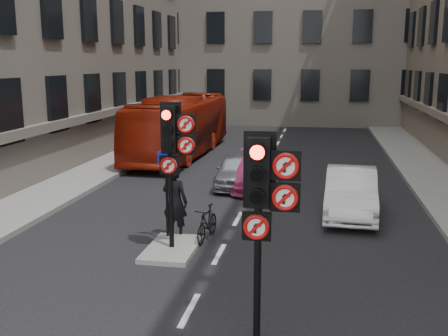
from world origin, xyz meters
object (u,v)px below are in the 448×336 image
(motorcyclist, at_px, (175,202))
(signal_far, at_px, (173,144))
(car_white, at_px, (351,192))
(car_silver, at_px, (236,170))
(info_sign, at_px, (166,182))
(bus_red, at_px, (180,126))
(motorcycle, at_px, (207,223))
(car_pink, at_px, (256,171))
(signal_near, at_px, (264,195))

(motorcyclist, bearing_deg, signal_far, 117.45)
(car_white, distance_m, motorcyclist, 5.62)
(car_silver, xyz_separation_m, info_sign, (-0.82, -6.44, 0.99))
(bus_red, xyz_separation_m, info_sign, (2.97, -12.49, 0.10))
(motorcycle, distance_m, motorcyclist, 1.03)
(car_pink, xyz_separation_m, bus_red, (-4.54, 6.05, 0.89))
(car_silver, distance_m, info_sign, 6.57)
(car_pink, relative_size, motorcycle, 2.71)
(bus_red, relative_size, motorcycle, 7.03)
(signal_far, bearing_deg, car_pink, 80.86)
(signal_near, bearing_deg, info_sign, 122.45)
(motorcyclist, bearing_deg, motorcycle, -171.32)
(motorcycle, relative_size, motorcyclist, 0.77)
(bus_red, xyz_separation_m, motorcycle, (3.99, -12.22, -1.03))
(signal_near, height_order, signal_far, signal_far)
(signal_far, distance_m, motorcyclist, 2.04)
(signal_far, distance_m, bus_red, 13.71)
(signal_near, distance_m, signal_far, 4.77)
(car_white, height_order, motorcycle, car_white)
(signal_far, height_order, bus_red, signal_far)
(bus_red, distance_m, motorcyclist, 12.56)
(car_pink, distance_m, motorcycle, 6.20)
(car_silver, xyz_separation_m, car_white, (4.04, -3.08, 0.10))
(car_white, height_order, car_pink, car_white)
(car_silver, height_order, car_white, car_white)
(motorcycle, bearing_deg, signal_far, -113.92)
(motorcycle, xyz_separation_m, motorcyclist, (-0.89, 0.06, 0.53))
(signal_near, bearing_deg, car_silver, 101.12)
(car_pink, xyz_separation_m, motorcycle, (-0.55, -6.17, -0.14))
(car_pink, distance_m, info_sign, 6.70)
(signal_far, xyz_separation_m, info_sign, (-0.41, 0.74, -1.11))
(car_pink, bearing_deg, signal_near, -86.91)
(car_pink, height_order, motorcycle, car_pink)
(car_silver, height_order, bus_red, bus_red)
(car_silver, xyz_separation_m, motorcycle, (0.20, -6.17, -0.15))
(motorcycle, bearing_deg, info_sign, -158.16)
(car_white, distance_m, bus_red, 12.06)
(motorcycle, relative_size, info_sign, 0.67)
(motorcyclist, bearing_deg, car_white, -134.82)
(signal_near, relative_size, car_silver, 1.00)
(bus_red, bearing_deg, info_sign, -75.17)
(info_sign, bearing_deg, car_white, 28.71)
(bus_red, height_order, motorcycle, bus_red)
(car_pink, bearing_deg, car_white, -47.39)
(bus_red, bearing_deg, motorcyclist, -74.24)
(motorcycle, bearing_deg, car_white, 45.71)
(car_silver, relative_size, car_white, 0.83)
(car_white, relative_size, bus_red, 0.40)
(info_sign, bearing_deg, motorcyclist, 62.71)
(car_pink, height_order, bus_red, bus_red)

